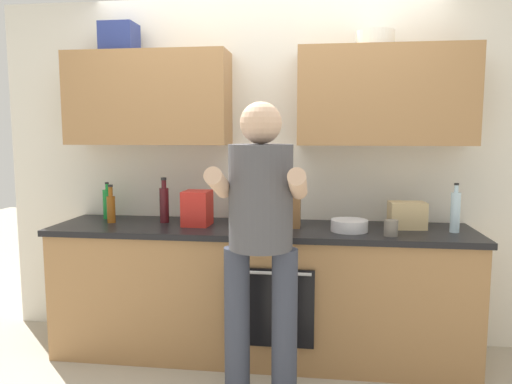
{
  "coord_description": "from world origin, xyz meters",
  "views": [
    {
      "loc": [
        0.4,
        -3.2,
        1.53
      ],
      "look_at": [
        -0.01,
        -0.1,
        1.15
      ],
      "focal_mm": 33.9,
      "sensor_mm": 36.0,
      "label": 1
    }
  ],
  "objects_px": {
    "person_standing": "(261,233)",
    "cup_stoneware": "(391,228)",
    "grocery_bag_bread": "(407,215)",
    "bottle_wine": "(164,203)",
    "bottle_oil": "(233,206)",
    "mixing_bowl": "(349,225)",
    "bottle_syrup": "(111,207)",
    "bottle_water": "(455,211)",
    "knife_block": "(293,208)",
    "bottle_soda": "(108,204)",
    "grocery_bag_crisps": "(197,208)",
    "bottle_vinegar": "(242,202)"
  },
  "relations": [
    {
      "from": "bottle_water",
      "to": "grocery_bag_bread",
      "type": "distance_m",
      "value": 0.3
    },
    {
      "from": "bottle_oil",
      "to": "person_standing",
      "type": "bearing_deg",
      "value": -69.45
    },
    {
      "from": "grocery_bag_bread",
      "to": "knife_block",
      "type": "bearing_deg",
      "value": -176.73
    },
    {
      "from": "bottle_wine",
      "to": "bottle_water",
      "type": "bearing_deg",
      "value": -2.71
    },
    {
      "from": "bottle_oil",
      "to": "knife_block",
      "type": "height_order",
      "value": "knife_block"
    },
    {
      "from": "bottle_water",
      "to": "cup_stoneware",
      "type": "bearing_deg",
      "value": -158.23
    },
    {
      "from": "bottle_vinegar",
      "to": "grocery_bag_crisps",
      "type": "bearing_deg",
      "value": -141.98
    },
    {
      "from": "cup_stoneware",
      "to": "grocery_bag_bread",
      "type": "relative_size",
      "value": 0.43
    },
    {
      "from": "bottle_syrup",
      "to": "knife_block",
      "type": "xyz_separation_m",
      "value": [
        1.29,
        0.01,
        0.02
      ]
    },
    {
      "from": "bottle_vinegar",
      "to": "grocery_bag_bread",
      "type": "distance_m",
      "value": 1.15
    },
    {
      "from": "bottle_syrup",
      "to": "grocery_bag_bread",
      "type": "bearing_deg",
      "value": 1.51
    },
    {
      "from": "person_standing",
      "to": "bottle_oil",
      "type": "height_order",
      "value": "person_standing"
    },
    {
      "from": "bottle_oil",
      "to": "bottle_syrup",
      "type": "distance_m",
      "value": 0.87
    },
    {
      "from": "bottle_soda",
      "to": "bottle_wine",
      "type": "bearing_deg",
      "value": -11.92
    },
    {
      "from": "bottle_syrup",
      "to": "bottle_water",
      "type": "xyz_separation_m",
      "value": [
        2.32,
        -0.04,
        0.03
      ]
    },
    {
      "from": "bottle_wine",
      "to": "cup_stoneware",
      "type": "height_order",
      "value": "bottle_wine"
    },
    {
      "from": "person_standing",
      "to": "mixing_bowl",
      "type": "bearing_deg",
      "value": 51.39
    },
    {
      "from": "bottle_water",
      "to": "bottle_vinegar",
      "type": "bearing_deg",
      "value": 170.63
    },
    {
      "from": "bottle_soda",
      "to": "bottle_vinegar",
      "type": "bearing_deg",
      "value": 2.44
    },
    {
      "from": "bottle_wine",
      "to": "grocery_bag_bread",
      "type": "bearing_deg",
      "value": -0.1
    },
    {
      "from": "grocery_bag_bread",
      "to": "bottle_vinegar",
      "type": "bearing_deg",
      "value": 172.76
    },
    {
      "from": "bottle_vinegar",
      "to": "grocery_bag_bread",
      "type": "height_order",
      "value": "bottle_vinegar"
    },
    {
      "from": "bottle_wine",
      "to": "bottle_vinegar",
      "type": "xyz_separation_m",
      "value": [
        0.53,
        0.14,
        -0.0
      ]
    },
    {
      "from": "knife_block",
      "to": "grocery_bag_bread",
      "type": "relative_size",
      "value": 1.35
    },
    {
      "from": "bottle_oil",
      "to": "grocery_bag_crisps",
      "type": "bearing_deg",
      "value": -166.08
    },
    {
      "from": "bottle_soda",
      "to": "bottle_water",
      "type": "bearing_deg",
      "value": -4.52
    },
    {
      "from": "grocery_bag_crisps",
      "to": "grocery_bag_bread",
      "type": "distance_m",
      "value": 1.41
    },
    {
      "from": "person_standing",
      "to": "bottle_water",
      "type": "bearing_deg",
      "value": 30.16
    },
    {
      "from": "bottle_syrup",
      "to": "cup_stoneware",
      "type": "height_order",
      "value": "bottle_syrup"
    },
    {
      "from": "grocery_bag_bread",
      "to": "bottle_wine",
      "type": "bearing_deg",
      "value": 179.9
    },
    {
      "from": "bottle_water",
      "to": "grocery_bag_bread",
      "type": "relative_size",
      "value": 1.35
    },
    {
      "from": "cup_stoneware",
      "to": "bottle_water",
      "type": "bearing_deg",
      "value": 21.77
    },
    {
      "from": "bottle_soda",
      "to": "bottle_wine",
      "type": "distance_m",
      "value": 0.48
    },
    {
      "from": "bottle_oil",
      "to": "bottle_soda",
      "type": "relative_size",
      "value": 1.05
    },
    {
      "from": "person_standing",
      "to": "cup_stoneware",
      "type": "bearing_deg",
      "value": 34.34
    },
    {
      "from": "bottle_oil",
      "to": "cup_stoneware",
      "type": "xyz_separation_m",
      "value": [
        1.03,
        -0.25,
        -0.08
      ]
    },
    {
      "from": "cup_stoneware",
      "to": "mixing_bowl",
      "type": "xyz_separation_m",
      "value": [
        -0.25,
        0.12,
        -0.01
      ]
    },
    {
      "from": "cup_stoneware",
      "to": "knife_block",
      "type": "bearing_deg",
      "value": 160.87
    },
    {
      "from": "bottle_soda",
      "to": "person_standing",
      "type": "bearing_deg",
      "value": -34.8
    },
    {
      "from": "bottle_oil",
      "to": "bottle_water",
      "type": "xyz_separation_m",
      "value": [
        1.45,
        -0.08,
        0.01
      ]
    },
    {
      "from": "bottle_soda",
      "to": "grocery_bag_bread",
      "type": "xyz_separation_m",
      "value": [
        2.14,
        -0.1,
        -0.02
      ]
    },
    {
      "from": "person_standing",
      "to": "knife_block",
      "type": "relative_size",
      "value": 5.36
    },
    {
      "from": "bottle_oil",
      "to": "mixing_bowl",
      "type": "distance_m",
      "value": 0.8
    },
    {
      "from": "person_standing",
      "to": "bottle_syrup",
      "type": "relative_size",
      "value": 6.25
    },
    {
      "from": "bottle_oil",
      "to": "grocery_bag_crisps",
      "type": "relative_size",
      "value": 1.19
    },
    {
      "from": "bottle_wine",
      "to": "knife_block",
      "type": "distance_m",
      "value": 0.92
    },
    {
      "from": "bottle_oil",
      "to": "cup_stoneware",
      "type": "height_order",
      "value": "bottle_oil"
    },
    {
      "from": "grocery_bag_bread",
      "to": "bottle_syrup",
      "type": "bearing_deg",
      "value": -178.49
    },
    {
      "from": "bottle_soda",
      "to": "bottle_water",
      "type": "distance_m",
      "value": 2.43
    },
    {
      "from": "bottle_soda",
      "to": "mixing_bowl",
      "type": "height_order",
      "value": "bottle_soda"
    }
  ]
}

